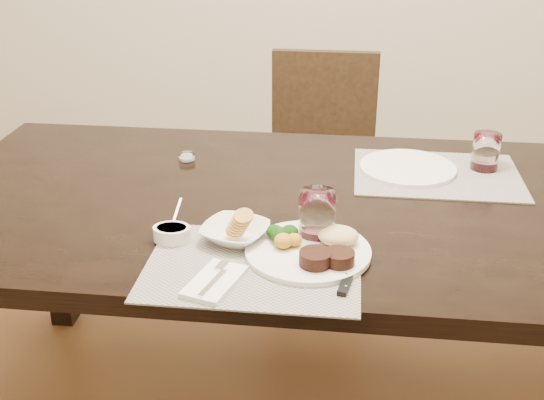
# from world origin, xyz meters

# --- Properties ---
(dining_table) EXTENTS (2.00, 1.00, 0.75)m
(dining_table) POSITION_xyz_m (0.00, 0.00, 0.67)
(dining_table) COLOR black
(dining_table) RESTS_ON ground
(chair_far) EXTENTS (0.42, 0.42, 0.90)m
(chair_far) POSITION_xyz_m (0.00, 0.93, 0.50)
(chair_far) COLOR black
(chair_far) RESTS_ON ground
(placemat_near) EXTENTS (0.46, 0.34, 0.00)m
(placemat_near) POSITION_xyz_m (-0.09, -0.36, 0.75)
(placemat_near) COLOR gray
(placemat_near) RESTS_ON dining_table
(placemat_far) EXTENTS (0.46, 0.34, 0.00)m
(placemat_far) POSITION_xyz_m (0.36, 0.20, 0.75)
(placemat_far) COLOR gray
(placemat_far) RESTS_ON dining_table
(dinner_plate) EXTENTS (0.28, 0.28, 0.05)m
(dinner_plate) POSITION_xyz_m (0.04, -0.30, 0.77)
(dinner_plate) COLOR silver
(dinner_plate) RESTS_ON placemat_near
(napkin_fork) EXTENTS (0.12, 0.17, 0.02)m
(napkin_fork) POSITION_xyz_m (-0.16, -0.44, 0.76)
(napkin_fork) COLOR white
(napkin_fork) RESTS_ON placemat_near
(steak_knife) EXTENTS (0.04, 0.22, 0.01)m
(steak_knife) POSITION_xyz_m (0.11, -0.39, 0.76)
(steak_knife) COLOR white
(steak_knife) RESTS_ON placemat_near
(cracker_bowl) EXTENTS (0.18, 0.18, 0.07)m
(cracker_bowl) POSITION_xyz_m (-0.14, -0.25, 0.77)
(cracker_bowl) COLOR silver
(cracker_bowl) RESTS_ON placemat_near
(sauce_ramekin) EXTENTS (0.09, 0.13, 0.07)m
(sauce_ramekin) POSITION_xyz_m (-0.29, -0.27, 0.77)
(sauce_ramekin) COLOR silver
(sauce_ramekin) RESTS_ON placemat_near
(wine_glass_near) EXTENTS (0.08, 0.08, 0.12)m
(wine_glass_near) POSITION_xyz_m (0.04, -0.22, 0.81)
(wine_glass_near) COLOR silver
(wine_glass_near) RESTS_ON placemat_near
(far_plate) EXTENTS (0.27, 0.27, 0.01)m
(far_plate) POSITION_xyz_m (0.27, 0.22, 0.76)
(far_plate) COLOR silver
(far_plate) RESTS_ON placemat_far
(wine_glass_far) EXTENTS (0.08, 0.08, 0.11)m
(wine_glass_far) POSITION_xyz_m (0.49, 0.26, 0.80)
(wine_glass_far) COLOR silver
(wine_glass_far) RESTS_ON placemat_far
(salt_cellar) EXTENTS (0.05, 0.05, 0.02)m
(salt_cellar) POSITION_xyz_m (-0.37, 0.23, 0.76)
(salt_cellar) COLOR silver
(salt_cellar) RESTS_ON dining_table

